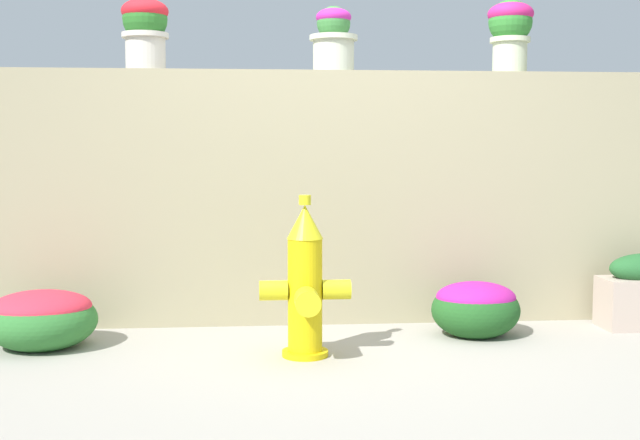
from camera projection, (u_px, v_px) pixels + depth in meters
ground_plane at (345, 361)px, 4.16m from camera, size 24.00×24.00×0.00m
stone_wall at (327, 197)px, 5.09m from camera, size 5.23×0.32×1.55m
potted_plant_1 at (145, 27)px, 4.89m from camera, size 0.28×0.28×0.44m
potted_plant_2 at (334, 37)px, 4.97m from camera, size 0.30×0.30×0.40m
potted_plant_3 at (510, 28)px, 5.09m from camera, size 0.29×0.29×0.46m
fire_hydrant at (305, 286)px, 4.20m from camera, size 0.48×0.37×0.84m
flower_bush_left at (41, 317)px, 4.42m from camera, size 0.60×0.54×0.33m
flower_bush_right at (476, 306)px, 4.70m from camera, size 0.51×0.46×0.33m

